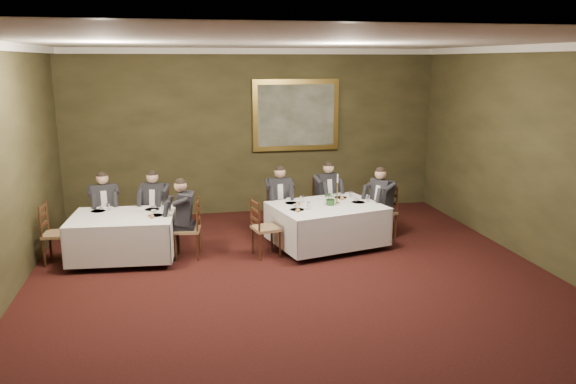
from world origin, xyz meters
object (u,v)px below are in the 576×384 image
object	(u,v)px
table_main	(327,222)
chair_main_endleft	(265,240)
chair_main_backleft	(279,221)
table_second	(123,234)
chair_sec_endright	(188,241)
diner_main_backleft	(279,209)
diner_sec_endright	(187,228)
chair_main_endright	(382,223)
chair_sec_backright	(157,228)
diner_main_backright	(326,204)
chair_sec_backleft	(106,229)
diner_main_endright	(382,211)
diner_sec_backleft	(105,217)
diner_sec_backright	(156,216)
centerpiece	(331,197)
chair_sec_endleft	(58,246)
painting	(296,115)
candlestick	(337,192)
chair_main_backright	(325,215)

from	to	relation	value
table_main	chair_main_endleft	distance (m)	1.20
table_main	chair_main_backleft	world-z (taller)	chair_main_backleft
table_second	chair_sec_endright	xyz separation A→B (m)	(1.06, -0.08, -0.17)
diner_main_backleft	diner_sec_endright	bearing A→B (deg)	27.68
chair_main_endright	chair_sec_backright	size ratio (longest dim) A/B	1.00
diner_main_backright	chair_sec_backright	world-z (taller)	diner_main_backright
table_main	chair_sec_backleft	xyz separation A→B (m)	(-3.88, 0.89, -0.17)
chair_main_backleft	diner_main_backleft	bearing A→B (deg)	90.00
diner_sec_endright	table_second	bearing A→B (deg)	93.47
diner_main_endright	table_main	bearing A→B (deg)	76.85
diner_main_backright	diner_sec_backleft	size ratio (longest dim) A/B	1.00
diner_main_backleft	diner_sec_endright	world-z (taller)	same
diner_sec_backright	centerpiece	xyz separation A→B (m)	(3.04, -0.83, 0.39)
table_main	chair_sec_backleft	distance (m)	3.98
table_main	chair_sec_endright	xyz separation A→B (m)	(-2.44, -0.08, -0.17)
chair_sec_endleft	table_main	bearing A→B (deg)	92.81
diner_sec_endright	diner_main_backright	bearing A→B (deg)	-59.71
table_main	painting	world-z (taller)	painting
table_main	diner_sec_backleft	world-z (taller)	diner_sec_backleft
chair_main_endleft	diner_main_endright	world-z (taller)	diner_main_endright
diner_sec_backright	diner_main_endright	bearing A→B (deg)	-169.33
diner_main_backright	diner_sec_backleft	xyz separation A→B (m)	(-4.14, -0.16, 0.00)
diner_sec_backleft	diner_sec_endright	world-z (taller)	same
diner_main_backright	chair_main_endright	bearing A→B (deg)	125.27
diner_main_backleft	chair_sec_endright	bearing A→B (deg)	27.88
table_main	painting	xyz separation A→B (m)	(-0.00, 2.61, 1.65)
diner_sec_backleft	chair_sec_endright	xyz separation A→B (m)	(1.44, -0.96, -0.23)
table_second	diner_main_endright	size ratio (longest dim) A/B	1.31
table_second	chair_sec_backleft	bearing A→B (deg)	113.31
chair_sec_endleft	centerpiece	xyz separation A→B (m)	(4.61, -0.10, 0.62)
centerpiece	chair_main_endright	bearing A→B (deg)	15.22
table_second	centerpiece	xyz separation A→B (m)	(3.56, -0.02, 0.46)
chair_main_endleft	diner_main_endright	size ratio (longest dim) A/B	0.74
chair_main_endright	diner_main_endright	size ratio (longest dim) A/B	0.74
diner_sec_endright	painting	size ratio (longest dim) A/B	0.72
table_second	chair_main_backleft	world-z (taller)	chair_main_backleft
table_second	candlestick	distance (m)	3.75
diner_main_endright	candlestick	bearing A→B (deg)	72.66
chair_sec_backleft	chair_sec_endright	size ratio (longest dim) A/B	1.00
table_main	chair_main_endleft	bearing A→B (deg)	-166.57
diner_main_backleft	diner_sec_endright	size ratio (longest dim) A/B	1.00
chair_sec_endleft	painting	distance (m)	5.51
chair_sec_endleft	centerpiece	bearing A→B (deg)	92.61
chair_main_endleft	chair_main_backright	bearing A→B (deg)	120.92
diner_main_backleft	chair_sec_endleft	distance (m)	3.91
table_main	chair_sec_backleft	size ratio (longest dim) A/B	2.14
diner_main_backright	chair_sec_endleft	size ratio (longest dim) A/B	1.35
diner_sec_backleft	candlestick	xyz separation A→B (m)	(4.09, -0.76, 0.45)
chair_main_backleft	chair_sec_endleft	distance (m)	3.91
diner_sec_endright	painting	world-z (taller)	painting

